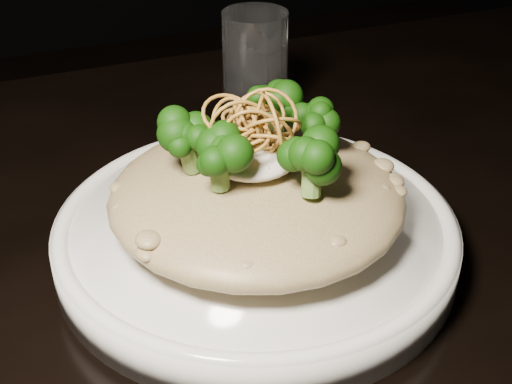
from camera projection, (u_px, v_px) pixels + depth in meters
table at (299, 311)px, 0.61m from camera, size 1.10×0.80×0.75m
plate at (256, 237)px, 0.53m from camera, size 0.30×0.30×0.03m
risotto at (257, 196)px, 0.51m from camera, size 0.21×0.21×0.05m
broccoli at (260, 134)px, 0.49m from camera, size 0.13×0.13×0.05m
cheese at (252, 157)px, 0.49m from camera, size 0.06×0.06×0.02m
shallots at (251, 123)px, 0.48m from camera, size 0.05×0.05×0.03m
drinking_glass at (255, 68)px, 0.70m from camera, size 0.09×0.09×0.11m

